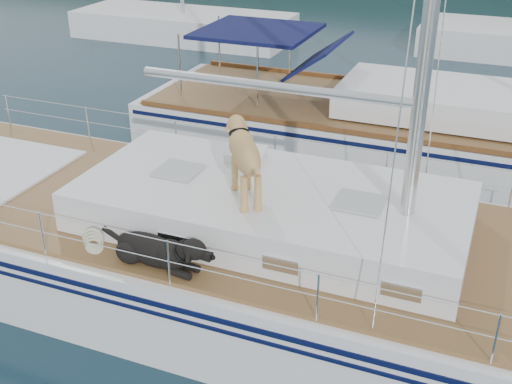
% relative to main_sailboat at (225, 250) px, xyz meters
% --- Properties ---
extents(ground, '(120.00, 120.00, 0.00)m').
position_rel_main_sailboat_xyz_m(ground, '(-0.09, 0.01, -0.68)').
color(ground, black).
rests_on(ground, ground).
extents(main_sailboat, '(12.00, 3.80, 14.01)m').
position_rel_main_sailboat_xyz_m(main_sailboat, '(0.00, 0.00, 0.00)').
color(main_sailboat, silver).
rests_on(main_sailboat, ground).
extents(neighbor_sailboat, '(11.00, 3.50, 13.30)m').
position_rel_main_sailboat_xyz_m(neighbor_sailboat, '(1.51, 5.75, -0.05)').
color(neighbor_sailboat, silver).
rests_on(neighbor_sailboat, ground).
extents(bg_boat_west, '(8.00, 3.00, 11.65)m').
position_rel_main_sailboat_xyz_m(bg_boat_west, '(-8.09, 14.01, -0.23)').
color(bg_boat_west, silver).
rests_on(bg_boat_west, ground).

